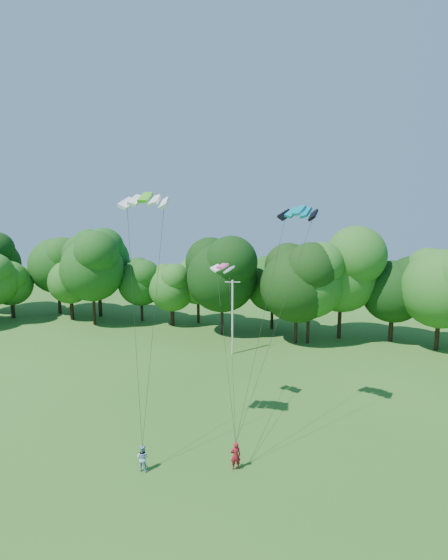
% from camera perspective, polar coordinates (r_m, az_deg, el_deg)
% --- Properties ---
extents(ground, '(160.00, 160.00, 0.00)m').
position_cam_1_polar(ground, '(25.20, -7.89, -30.35)').
color(ground, '#2C5918').
rests_on(ground, ground).
extents(utility_pole, '(1.63, 0.53, 8.36)m').
position_cam_1_polar(utility_pole, '(48.26, 1.11, -4.78)').
color(utility_pole, silver).
rests_on(utility_pole, ground).
extents(kite_flyer_left, '(0.78, 0.70, 1.79)m').
position_cam_1_polar(kite_flyer_left, '(29.20, 1.52, -21.96)').
color(kite_flyer_left, maroon).
rests_on(kite_flyer_left, ground).
extents(kite_flyer_right, '(0.83, 0.66, 1.66)m').
position_cam_1_polar(kite_flyer_right, '(29.55, -10.57, -21.87)').
color(kite_flyer_right, '#A0BADE').
rests_on(kite_flyer_right, ground).
extents(kite_teal, '(2.91, 1.99, 0.71)m').
position_cam_1_polar(kite_teal, '(30.96, 9.79, 8.96)').
color(kite_teal, '#04798B').
rests_on(kite_teal, ground).
extents(kite_green, '(3.17, 1.71, 0.71)m').
position_cam_1_polar(kite_green, '(28.05, -10.26, 10.56)').
color(kite_green, '#4ACC1E').
rests_on(kite_green, ground).
extents(kite_pink, '(1.97, 1.39, 0.35)m').
position_cam_1_polar(kite_pink, '(33.03, -0.16, 1.83)').
color(kite_pink, '#F0428C').
rests_on(kite_pink, ground).
extents(tree_back_west, '(10.16, 10.16, 14.78)m').
position_cam_1_polar(tree_back_west, '(66.98, -16.16, 3.12)').
color(tree_back_west, '#372616').
rests_on(tree_back_west, ground).
extents(tree_back_center, '(9.60, 9.60, 13.96)m').
position_cam_1_polar(tree_back_center, '(52.00, 9.56, 1.09)').
color(tree_back_center, black).
rests_on(tree_back_center, ground).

